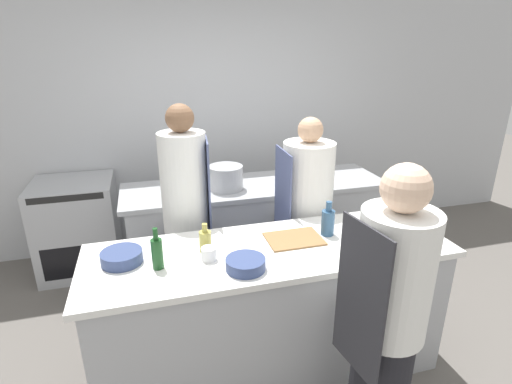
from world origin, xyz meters
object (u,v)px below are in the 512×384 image
bottle_olive_oil (328,222)px  bowl_mixing_large (122,257)px  oven_range (78,227)px  bottle_wine (157,253)px  chef_at_prep_near (387,321)px  chef_at_stove (187,220)px  stockpot (226,178)px  bottle_cooking_oil (205,241)px  bottle_vinegar (402,215)px  chef_at_pass_far (306,219)px  cup (209,254)px  bowl_prep_small (246,264)px

bottle_olive_oil → bowl_mixing_large: size_ratio=0.99×
oven_range → bottle_wine: (0.72, -1.80, 0.57)m
chef_at_prep_near → chef_at_stove: size_ratio=0.94×
chef_at_stove → stockpot: bearing=145.9°
chef_at_stove → bottle_cooking_oil: bearing=10.6°
oven_range → bottle_vinegar: 2.98m
chef_at_prep_near → chef_at_stove: chef_at_stove is taller
chef_at_stove → chef_at_pass_far: chef_at_stove is taller
bowl_mixing_large → chef_at_pass_far: bearing=21.1°
oven_range → cup: (1.01, -1.78, 0.51)m
chef_at_stove → stockpot: chef_at_stove is taller
bottle_cooking_oil → bowl_mixing_large: (-0.49, -0.00, -0.04)m
bottle_wine → bowl_mixing_large: (-0.20, 0.12, -0.06)m
bottle_wine → bowl_prep_small: 0.50m
oven_range → bowl_mixing_large: (0.52, -1.68, 0.51)m
oven_range → bottle_olive_oil: bearing=-42.2°
chef_at_pass_far → bottle_vinegar: (0.49, -0.54, 0.21)m
stockpot → bowl_prep_small: bearing=-97.0°
chef_at_prep_near → bowl_prep_small: chef_at_prep_near is taller
bottle_vinegar → bottle_olive_oil: bearing=177.5°
cup → oven_range: bearing=119.6°
chef_at_pass_far → bowl_prep_small: chef_at_pass_far is taller
bowl_mixing_large → bowl_prep_small: size_ratio=1.05×
bottle_vinegar → bowl_prep_small: bearing=-167.9°
bottle_wine → bottle_vinegar: bearing=3.7°
chef_at_stove → chef_at_pass_far: bearing=91.8°
oven_range → bottle_vinegar: (2.39, -1.69, 0.56)m
chef_at_stove → bowl_prep_small: size_ratio=7.69×
chef_at_stove → cup: size_ratio=19.15×
bottle_wine → stockpot: bottle_wine is taller
chef_at_prep_near → stockpot: (-0.44, 1.85, 0.21)m
oven_range → stockpot: 1.59m
bottle_olive_oil → stockpot: (-0.47, 1.06, 0.01)m
chef_at_stove → cup: chef_at_stove is taller
bottle_vinegar → cup: bearing=-176.1°
bottle_olive_oil → cup: bottle_olive_oil is taller
bottle_wine → bowl_prep_small: bottle_wine is taller
bowl_prep_small → stockpot: (0.16, 1.34, 0.07)m
chef_at_prep_near → bottle_wine: bearing=51.0°
bowl_prep_small → bowl_mixing_large: bearing=158.5°
chef_at_pass_far → stockpot: chef_at_pass_far is taller
bowl_mixing_large → bottle_cooking_oil: bearing=0.1°
cup → stockpot: bearing=73.6°
oven_range → chef_at_stove: 1.51m
oven_range → chef_at_pass_far: 2.25m
bottle_olive_oil → bottle_cooking_oil: bearing=-179.2°
bottle_olive_oil → cup: size_ratio=2.59×
oven_range → bottle_olive_oil: (1.83, -1.66, 0.56)m
bottle_olive_oil → bottle_wine: 1.12m
bottle_vinegar → bowl_prep_small: size_ratio=0.99×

